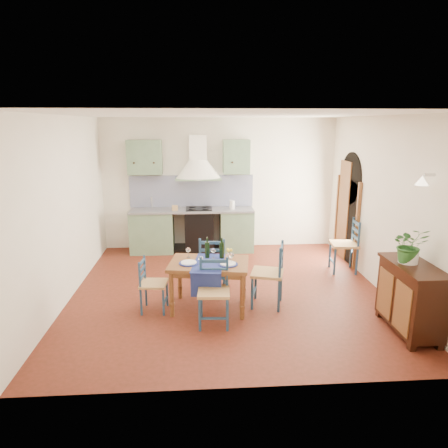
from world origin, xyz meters
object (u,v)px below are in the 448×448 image
(chair_near, at_px, (214,292))
(potted_plant, at_px, (410,245))
(sideboard, at_px, (411,296))
(dining_table, at_px, (209,268))

(chair_near, relative_size, potted_plant, 1.92)
(potted_plant, bearing_deg, sideboard, -63.21)
(dining_table, height_order, chair_near, dining_table)
(dining_table, xyz_separation_m, sideboard, (2.58, -0.87, -0.13))
(dining_table, bearing_deg, sideboard, -18.68)
(chair_near, xyz_separation_m, sideboard, (2.54, -0.40, 0.04))
(sideboard, bearing_deg, chair_near, 171.12)
(chair_near, height_order, potted_plant, potted_plant)
(dining_table, distance_m, sideboard, 2.73)
(sideboard, height_order, potted_plant, potted_plant)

